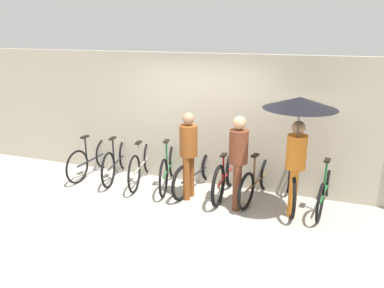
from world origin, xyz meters
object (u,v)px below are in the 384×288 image
Objects in this scene: parked_bicycle_4 at (197,172)px; parked_bicycle_8 at (325,189)px; parked_bicycle_1 at (117,160)px; parked_bicycle_7 at (290,184)px; parked_bicycle_0 at (92,158)px; pedestrian_trailing at (299,121)px; parked_bicycle_5 at (225,176)px; parked_bicycle_6 at (257,180)px; pedestrian_center at (238,156)px; pedestrian_leading at (189,149)px; parked_bicycle_3 at (169,167)px; parked_bicycle_2 at (142,163)px.

parked_bicycle_4 is 2.34m from parked_bicycle_8.
parked_bicycle_1 is 0.97× the size of parked_bicycle_7.
pedestrian_trailing is at bearing -94.63° from parked_bicycle_0.
parked_bicycle_5 is 1.76m from parked_bicycle_8.
parked_bicycle_6 is at bearing 98.04° from parked_bicycle_8.
parked_bicycle_0 is 4.10m from parked_bicycle_7.
parked_bicycle_8 is (1.17, 0.02, -0.00)m from parked_bicycle_6.
pedestrian_center is at bearing 163.48° from parked_bicycle_6.
parked_bicycle_4 is 0.59m from parked_bicycle_5.
parked_bicycle_6 is 1.03× the size of pedestrian_leading.
parked_bicycle_1 is at bearing -83.44° from parked_bicycle_0.
parked_bicycle_7 is 1.35m from pedestrian_trailing.
parked_bicycle_0 is at bearing 97.39° from parked_bicycle_8.
parked_bicycle_7 is at bearing -80.67° from pedestrian_trailing.
parked_bicycle_4 is at bearing 100.90° from parked_bicycle_6.
pedestrian_center reaches higher than parked_bicycle_0.
parked_bicycle_4 is 2.30m from pedestrian_trailing.
parked_bicycle_6 reaches higher than parked_bicycle_0.
parked_bicycle_4 reaches higher than parked_bicycle_0.
pedestrian_leading is 0.93m from pedestrian_center.
parked_bicycle_8 is at bearing -77.38° from parked_bicycle_6.
parked_bicycle_3 reaches higher than parked_bicycle_0.
pedestrian_leading is at bearing -172.79° from parked_bicycle_4.
parked_bicycle_4 is 0.71m from pedestrian_leading.
parked_bicycle_8 is at bearing -79.60° from parked_bicycle_4.
parked_bicycle_2 is at bearing -9.99° from pedestrian_trailing.
parked_bicycle_4 is 1.00× the size of parked_bicycle_8.
parked_bicycle_3 is at bearing -101.87° from parked_bicycle_2.
parked_bicycle_1 is at bearing -8.63° from pedestrian_trailing.
parked_bicycle_8 is (3.52, 0.01, -0.03)m from parked_bicycle_2.
parked_bicycle_3 is (1.17, -0.02, 0.00)m from parked_bicycle_1.
parked_bicycle_4 is at bearing -87.10° from parked_bicycle_0.
parked_bicycle_6 is at bearing -84.33° from parked_bicycle_5.
parked_bicycle_5 is 0.84× the size of pedestrian_trailing.
pedestrian_leading is (1.74, -0.42, 0.56)m from parked_bicycle_1.
pedestrian_trailing is (4.18, -0.50, 1.27)m from parked_bicycle_0.
pedestrian_leading is at bearing -120.34° from parked_bicycle_2.
pedestrian_trailing is (0.66, -0.52, 1.28)m from parked_bicycle_6.
parked_bicycle_3 is 0.98× the size of parked_bicycle_4.
parked_bicycle_6 reaches higher than parked_bicycle_8.
parked_bicycle_8 is at bearing -167.56° from pedestrian_center.
pedestrian_trailing is at bearing -110.06° from parked_bicycle_1.
parked_bicycle_5 is 1.83m from pedestrian_trailing.
parked_bicycle_0 is 0.93× the size of parked_bicycle_2.
parked_bicycle_0 is 0.96× the size of parked_bicycle_3.
parked_bicycle_7 is 1.02× the size of parked_bicycle_8.
pedestrian_center is 0.81× the size of pedestrian_trailing.
parked_bicycle_2 is at bearing 79.87° from parked_bicycle_7.
parked_bicycle_3 is (1.76, 0.02, 0.02)m from parked_bicycle_0.
parked_bicycle_6 is (1.17, -0.01, 0.01)m from parked_bicycle_4.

